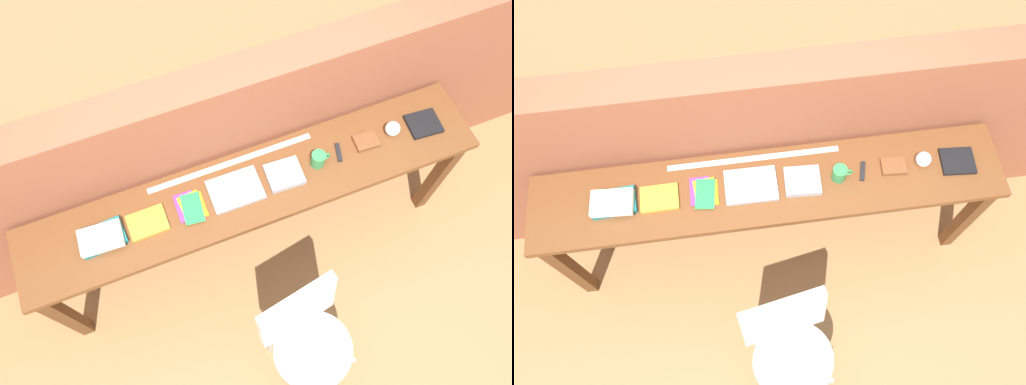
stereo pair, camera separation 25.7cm
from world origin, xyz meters
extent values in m
plane|color=#9E7547|center=(0.00, 0.00, 0.00)|extent=(40.00, 40.00, 0.00)
cube|color=#935138|center=(0.00, 0.64, 0.70)|extent=(6.00, 0.20, 1.40)
cube|color=brown|center=(0.00, 0.30, 0.86)|extent=(2.50, 0.44, 0.04)
cube|color=#5B341A|center=(-1.19, 0.14, 0.42)|extent=(0.07, 0.07, 0.84)
cube|color=#5B341A|center=(1.19, 0.14, 0.42)|extent=(0.07, 0.07, 0.84)
cube|color=#5B341A|center=(-1.19, 0.46, 0.42)|extent=(0.07, 0.07, 0.84)
cube|color=#5B341A|center=(1.19, 0.46, 0.42)|extent=(0.07, 0.07, 0.84)
ellipsoid|color=white|center=(0.02, -0.54, 0.45)|extent=(0.51, 0.49, 0.08)
cube|color=white|center=(-0.01, -0.35, 0.69)|extent=(0.45, 0.18, 0.40)
cylinder|color=#B2B2B7|center=(0.21, -0.67, 0.21)|extent=(0.02, 0.02, 0.41)
cylinder|color=#B2B2B7|center=(-0.17, -0.41, 0.21)|extent=(0.02, 0.02, 0.41)
cylinder|color=#B2B2B7|center=(0.15, -0.36, 0.21)|extent=(0.02, 0.02, 0.41)
cube|color=#19757A|center=(-0.80, 0.30, 0.89)|extent=(0.23, 0.16, 0.03)
cube|color=white|center=(-0.80, 0.29, 0.93)|extent=(0.22, 0.15, 0.03)
cube|color=gold|center=(-0.57, 0.30, 0.89)|extent=(0.20, 0.15, 0.02)
cube|color=#E5334C|center=(-0.33, 0.29, 0.88)|extent=(0.11, 0.16, 0.00)
cube|color=orange|center=(-0.32, 0.30, 0.88)|extent=(0.12, 0.15, 0.00)
cube|color=purple|center=(-0.36, 0.31, 0.89)|extent=(0.11, 0.16, 0.00)
cube|color=yellow|center=(-0.33, 0.30, 0.89)|extent=(0.13, 0.17, 0.00)
cube|color=green|center=(-0.33, 0.29, 0.89)|extent=(0.12, 0.18, 0.00)
cube|color=#9E9EA3|center=(-0.09, 0.31, 0.89)|extent=(0.28, 0.20, 0.02)
cube|color=#9E9EA3|center=(0.18, 0.29, 0.90)|extent=(0.19, 0.17, 0.04)
cylinder|color=#338C4C|center=(0.37, 0.30, 0.93)|extent=(0.08, 0.08, 0.09)
torus|color=#338C4C|center=(0.42, 0.30, 0.93)|extent=(0.06, 0.01, 0.06)
cube|color=black|center=(0.50, 0.31, 0.89)|extent=(0.05, 0.11, 0.02)
cube|color=brown|center=(0.67, 0.32, 0.89)|extent=(0.14, 0.11, 0.02)
sphere|color=silver|center=(0.83, 0.32, 0.92)|extent=(0.08, 0.08, 0.08)
cube|color=black|center=(1.02, 0.30, 0.89)|extent=(0.19, 0.17, 0.02)
cube|color=silver|center=(-0.06, 0.47, 0.88)|extent=(0.93, 0.03, 0.00)
camera|label=1|loc=(-0.39, -0.74, 3.24)|focal=35.00mm
camera|label=2|loc=(-0.14, -0.81, 3.24)|focal=35.00mm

